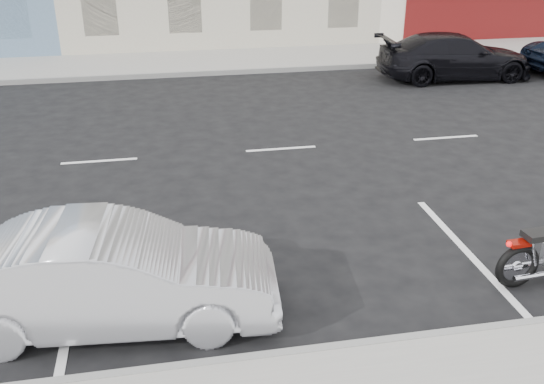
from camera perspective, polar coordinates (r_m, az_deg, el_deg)
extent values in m
plane|color=black|center=(14.27, 8.77, 4.56)|extent=(120.00, 120.00, 0.00)
cube|color=gray|center=(21.84, -11.74, 11.71)|extent=(80.00, 3.40, 0.15)
cube|color=gray|center=(7.41, -11.81, -16.45)|extent=(80.00, 0.12, 0.16)
cube|color=gray|center=(20.18, -11.75, 10.64)|extent=(80.00, 0.12, 0.16)
imported|color=#B4B5BC|center=(8.04, -14.77, -7.62)|extent=(4.32, 1.83, 1.39)
imported|color=black|center=(20.47, 16.81, 12.13)|extent=(4.95, 2.16, 1.42)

